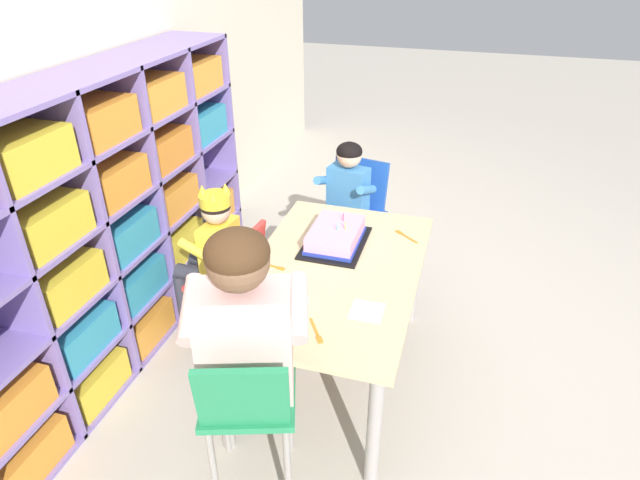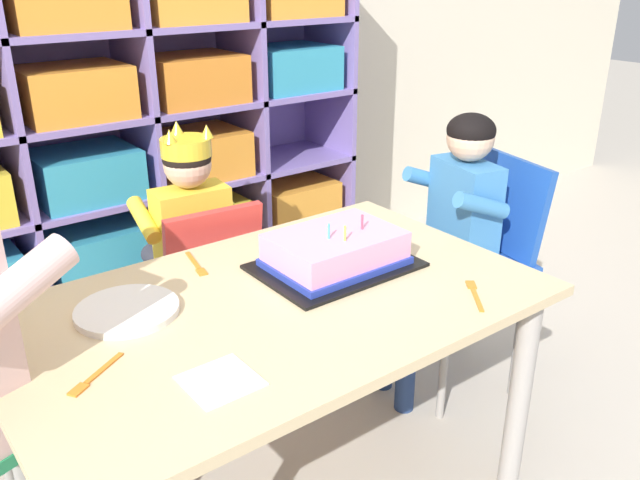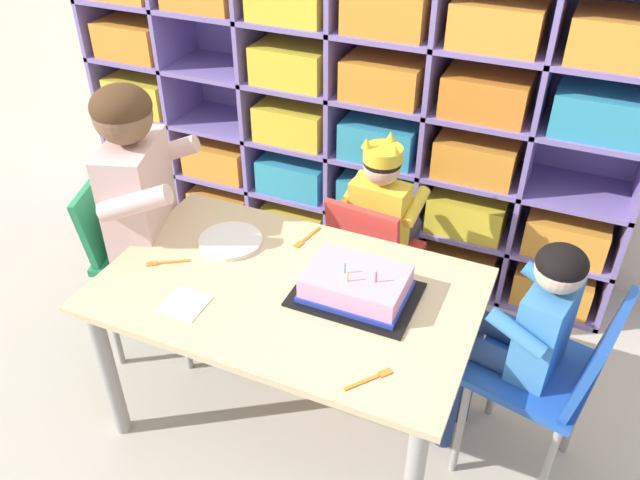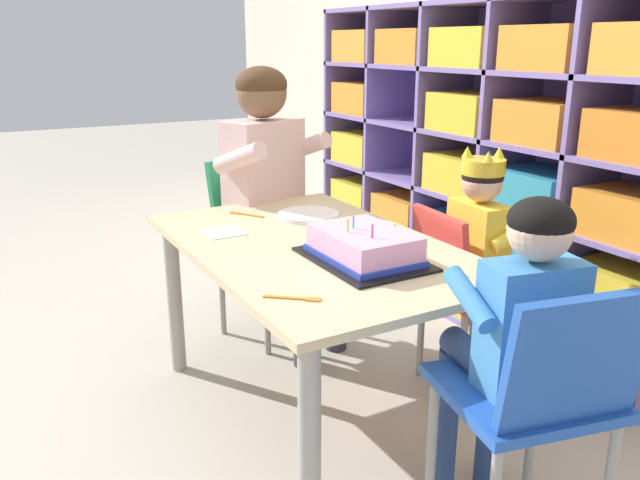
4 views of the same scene
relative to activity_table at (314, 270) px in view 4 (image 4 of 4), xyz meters
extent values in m
plane|color=#BCB2A3|center=(0.00, 0.00, -0.50)|extent=(16.00, 16.00, 0.00)
cube|color=#7F6BB2|center=(-0.25, 1.19, 0.16)|extent=(2.43, 0.01, 1.33)
cube|color=#7F6BB2|center=(-1.45, 1.03, 0.16)|extent=(0.02, 0.33, 1.33)
cube|color=#7F6BB2|center=(-1.05, 1.03, 0.16)|extent=(0.02, 0.33, 1.33)
cube|color=#7F6BB2|center=(-0.65, 1.03, 0.16)|extent=(0.02, 0.33, 1.33)
cube|color=#7F6BB2|center=(-0.25, 1.03, 0.16)|extent=(0.02, 0.33, 1.33)
cube|color=#7F6BB2|center=(0.15, 1.03, 0.16)|extent=(0.02, 0.33, 1.33)
cube|color=#7F6BB2|center=(-0.25, 1.03, -0.49)|extent=(2.43, 0.33, 0.02)
cube|color=#7F6BB2|center=(-0.25, 1.03, -0.23)|extent=(2.43, 0.33, 0.02)
cube|color=#7F6BB2|center=(-0.25, 1.03, 0.03)|extent=(2.43, 0.33, 0.02)
cube|color=#7F6BB2|center=(-0.25, 1.03, 0.29)|extent=(2.43, 0.33, 0.02)
cube|color=#7F6BB2|center=(-0.25, 1.03, 0.55)|extent=(2.43, 0.33, 0.02)
cube|color=#7F6BB2|center=(-0.25, 1.03, 0.82)|extent=(2.43, 0.33, 0.02)
cube|color=orange|center=(-1.25, 1.02, -0.40)|extent=(0.31, 0.26, 0.16)
cube|color=orange|center=(-0.85, 1.02, -0.40)|extent=(0.31, 0.26, 0.16)
cube|color=yellow|center=(-0.45, 1.02, -0.40)|extent=(0.31, 0.26, 0.16)
cube|color=orange|center=(-0.05, 1.02, -0.40)|extent=(0.31, 0.26, 0.16)
cube|color=orange|center=(0.35, 1.02, -0.40)|extent=(0.31, 0.26, 0.16)
cube|color=yellow|center=(-1.25, 1.02, -0.14)|extent=(0.31, 0.26, 0.16)
cube|color=orange|center=(-0.85, 1.02, -0.14)|extent=(0.31, 0.26, 0.16)
cube|color=teal|center=(-0.45, 1.02, -0.14)|extent=(0.31, 0.26, 0.16)
cube|color=teal|center=(-0.05, 1.02, -0.14)|extent=(0.31, 0.26, 0.16)
cube|color=yellow|center=(0.35, 1.02, -0.14)|extent=(0.31, 0.26, 0.16)
cube|color=yellow|center=(-1.25, 1.02, 0.12)|extent=(0.31, 0.26, 0.16)
cube|color=yellow|center=(-0.45, 1.02, 0.12)|extent=(0.31, 0.26, 0.16)
cube|color=teal|center=(-0.05, 1.02, 0.12)|extent=(0.31, 0.26, 0.16)
cube|color=orange|center=(0.35, 1.02, 0.12)|extent=(0.31, 0.26, 0.16)
cube|color=orange|center=(-1.25, 1.02, 0.38)|extent=(0.31, 0.26, 0.16)
cube|color=yellow|center=(-0.45, 1.02, 0.38)|extent=(0.31, 0.26, 0.16)
cube|color=orange|center=(-0.05, 1.02, 0.38)|extent=(0.31, 0.26, 0.16)
cube|color=orange|center=(-1.25, 1.02, 0.64)|extent=(0.31, 0.26, 0.16)
cube|color=orange|center=(-0.85, 1.02, 0.64)|extent=(0.31, 0.26, 0.16)
cube|color=yellow|center=(-0.45, 1.02, 0.64)|extent=(0.31, 0.26, 0.16)
cube|color=orange|center=(-0.05, 1.02, 0.64)|extent=(0.31, 0.26, 0.16)
cube|color=#D1B789|center=(0.00, 0.00, 0.07)|extent=(1.14, 0.70, 0.02)
cylinder|color=#9E9993|center=(-0.51, -0.29, -0.22)|extent=(0.05, 0.05, 0.56)
cylinder|color=#9E9993|center=(0.51, -0.29, -0.22)|extent=(0.05, 0.05, 0.56)
cylinder|color=#9E9993|center=(-0.51, 0.29, -0.22)|extent=(0.05, 0.05, 0.56)
cylinder|color=#9E9993|center=(0.51, 0.29, -0.22)|extent=(0.05, 0.05, 0.56)
cube|color=red|center=(0.10, 0.56, -0.14)|extent=(0.33, 0.31, 0.03)
cube|color=red|center=(0.08, 0.43, 0.01)|extent=(0.28, 0.09, 0.27)
cylinder|color=gray|center=(0.23, 0.66, -0.33)|extent=(0.02, 0.02, 0.35)
cylinder|color=gray|center=(-0.01, 0.69, -0.33)|extent=(0.02, 0.02, 0.35)
cylinder|color=gray|center=(0.21, 0.44, -0.33)|extent=(0.02, 0.02, 0.35)
cylinder|color=gray|center=(-0.03, 0.46, -0.33)|extent=(0.02, 0.02, 0.35)
cube|color=yellow|center=(0.10, 0.57, 0.01)|extent=(0.22, 0.13, 0.29)
sphere|color=#DBB293|center=(0.10, 0.57, 0.23)|extent=(0.13, 0.13, 0.13)
ellipsoid|color=black|center=(0.10, 0.57, 0.25)|extent=(0.14, 0.14, 0.10)
cylinder|color=yellow|center=(0.10, 0.57, 0.28)|extent=(0.14, 0.14, 0.05)
cone|color=yellow|center=(0.10, 0.63, 0.32)|extent=(0.04, 0.04, 0.04)
cone|color=yellow|center=(0.15, 0.54, 0.32)|extent=(0.04, 0.04, 0.04)
cone|color=yellow|center=(0.04, 0.55, 0.32)|extent=(0.04, 0.04, 0.04)
cylinder|color=#33333D|center=(0.17, 0.67, -0.10)|extent=(0.09, 0.22, 0.07)
cylinder|color=#33333D|center=(0.04, 0.68, -0.10)|extent=(0.09, 0.22, 0.07)
cylinder|color=#33333D|center=(0.18, 0.77, -0.32)|extent=(0.06, 0.06, 0.37)
cylinder|color=#33333D|center=(0.05, 0.79, -0.32)|extent=(0.06, 0.06, 0.37)
cylinder|color=yellow|center=(0.22, 0.60, 0.08)|extent=(0.06, 0.18, 0.10)
cylinder|color=yellow|center=(-0.03, 0.62, 0.08)|extent=(0.06, 0.18, 0.10)
cube|color=#238451|center=(-0.62, 0.12, -0.04)|extent=(0.41, 0.40, 0.03)
cube|color=#238451|center=(-0.77, 0.07, 0.09)|extent=(0.14, 0.29, 0.25)
cylinder|color=gray|center=(-0.46, 0.05, -0.28)|extent=(0.02, 0.02, 0.44)
cylinder|color=gray|center=(-0.54, 0.28, -0.28)|extent=(0.02, 0.02, 0.44)
cylinder|color=gray|center=(-0.71, -0.04, -0.28)|extent=(0.02, 0.02, 0.44)
cylinder|color=gray|center=(-0.79, 0.20, -0.28)|extent=(0.02, 0.02, 0.44)
cube|color=beige|center=(-0.62, 0.12, 0.17)|extent=(0.25, 0.34, 0.42)
sphere|color=brown|center=(-0.62, 0.12, 0.48)|extent=(0.19, 0.19, 0.19)
ellipsoid|color=#472D19|center=(-0.62, 0.12, 0.51)|extent=(0.19, 0.19, 0.14)
cylinder|color=#33333D|center=(-0.45, 0.08, -0.01)|extent=(0.32, 0.19, 0.10)
cylinder|color=#33333D|center=(-0.51, 0.26, -0.01)|extent=(0.32, 0.19, 0.10)
cylinder|color=#33333D|center=(-0.31, 0.13, -0.27)|extent=(0.08, 0.08, 0.46)
cylinder|color=#33333D|center=(-0.37, 0.30, -0.27)|extent=(0.08, 0.08, 0.46)
cylinder|color=beige|center=(-0.51, -0.02, 0.27)|extent=(0.26, 0.14, 0.14)
cylinder|color=beige|center=(-0.62, 0.30, 0.27)|extent=(0.26, 0.14, 0.14)
cube|color=#1E4CA8|center=(0.74, 0.12, -0.07)|extent=(0.39, 0.41, 0.03)
cube|color=#1E4CA8|center=(0.89, 0.09, 0.08)|extent=(0.13, 0.32, 0.28)
cylinder|color=gray|center=(0.64, 0.29, -0.29)|extent=(0.02, 0.02, 0.42)
cylinder|color=gray|center=(0.58, 0.01, -0.29)|extent=(0.02, 0.02, 0.42)
cube|color=#3D7FBC|center=(0.74, 0.12, 0.08)|extent=(0.15, 0.23, 0.29)
sphere|color=#DBB293|center=(0.74, 0.12, 0.30)|extent=(0.13, 0.13, 0.13)
ellipsoid|color=black|center=(0.74, 0.12, 0.32)|extent=(0.14, 0.14, 0.10)
cylinder|color=navy|center=(0.65, 0.20, -0.03)|extent=(0.22, 0.11, 0.07)
cylinder|color=navy|center=(0.62, 0.08, -0.03)|extent=(0.22, 0.11, 0.07)
cylinder|color=navy|center=(0.55, 0.23, -0.28)|extent=(0.06, 0.06, 0.44)
cylinder|color=navy|center=(0.52, 0.10, -0.28)|extent=(0.06, 0.06, 0.44)
cylinder|color=#3D7FBC|center=(0.72, 0.25, 0.15)|extent=(0.18, 0.08, 0.10)
cylinder|color=#3D7FBC|center=(0.67, 0.01, 0.15)|extent=(0.18, 0.08, 0.10)
cube|color=black|center=(0.20, 0.05, 0.09)|extent=(0.36, 0.26, 0.01)
cube|color=#EF9EC6|center=(0.20, 0.05, 0.13)|extent=(0.29, 0.21, 0.08)
cube|color=#283DB2|center=(0.20, 0.05, 0.10)|extent=(0.30, 0.22, 0.02)
cylinder|color=#EFCC4C|center=(0.19, 0.00, 0.19)|extent=(0.01, 0.01, 0.04)
cylinder|color=#E54C66|center=(0.27, 0.03, 0.19)|extent=(0.01, 0.01, 0.04)
cylinder|color=#4CB2E5|center=(0.17, 0.03, 0.19)|extent=(0.01, 0.01, 0.04)
cylinder|color=white|center=(-0.28, 0.13, 0.09)|extent=(0.21, 0.21, 0.01)
cube|color=white|center=(-0.24, -0.19, 0.09)|extent=(0.12, 0.12, 0.00)
cube|color=orange|center=(-0.39, -0.03, 0.09)|extent=(0.09, 0.06, 0.00)
cube|color=orange|center=(-0.45, -0.07, 0.09)|extent=(0.04, 0.04, 0.00)
cube|color=orange|center=(0.34, -0.27, 0.09)|extent=(0.07, 0.09, 0.00)
cube|color=orange|center=(0.38, -0.21, 0.09)|extent=(0.04, 0.04, 0.00)
cube|color=orange|center=(-0.05, 0.28, 0.09)|extent=(0.03, 0.10, 0.00)
cube|color=orange|center=(-0.06, 0.21, 0.09)|extent=(0.03, 0.04, 0.00)
camera|label=1|loc=(-1.80, -0.48, 1.31)|focal=30.02mm
camera|label=2|loc=(-0.68, -1.06, 0.76)|focal=37.25mm
camera|label=3|loc=(0.69, -1.34, 1.33)|focal=36.08mm
camera|label=4|loc=(1.60, -0.88, 0.66)|focal=35.79mm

